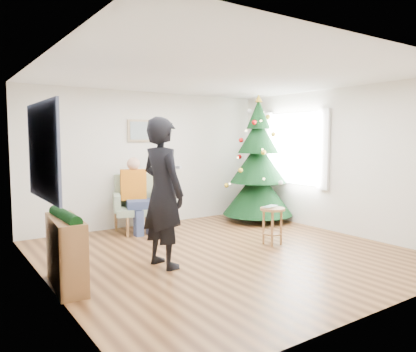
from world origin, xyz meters
TOP-DOWN VIEW (x-y plane):
  - floor at (0.00, 0.00)m, footprint 5.00×5.00m
  - ceiling at (0.00, 0.00)m, footprint 5.00×5.00m
  - wall_back at (0.00, 2.50)m, footprint 5.00×0.00m
  - wall_front at (0.00, -2.50)m, footprint 5.00×0.00m
  - wall_left at (-2.50, 0.00)m, footprint 0.00×5.00m
  - wall_right at (2.50, 0.00)m, footprint 0.00×5.00m
  - window_panel at (2.47, 1.00)m, footprint 0.04×1.30m
  - curtains at (2.44, 1.00)m, footprint 0.05×1.75m
  - christmas_tree at (1.99, 1.55)m, footprint 1.43×1.43m
  - stool at (0.91, -0.04)m, footprint 0.40×0.40m
  - laptop at (0.91, -0.04)m, footprint 0.38×0.30m
  - armchair at (-0.48, 2.06)m, footprint 0.98×0.95m
  - seated_person at (-0.50, 2.01)m, footprint 0.56×0.73m
  - standing_man at (-1.06, -0.04)m, footprint 0.59×0.79m
  - game_controller at (-0.84, -0.07)m, footprint 0.06×0.13m
  - console at (-2.33, -0.08)m, footprint 0.39×1.02m
  - garland at (-2.33, -0.08)m, footprint 0.14×0.90m
  - tapestry at (-2.46, 0.30)m, footprint 0.03×1.50m
  - framed_picture at (-0.20, 2.46)m, footprint 0.52×0.05m

SIDE VIEW (x-z plane):
  - floor at x=0.00m, z-range 0.00..0.00m
  - stool at x=0.91m, z-range 0.01..0.60m
  - armchair at x=-0.48m, z-range -0.13..0.90m
  - console at x=-2.33m, z-range 0.00..0.80m
  - laptop at x=0.91m, z-range 0.60..0.62m
  - seated_person at x=-0.50m, z-range 0.02..1.38m
  - garland at x=-2.33m, z-range 0.75..0.89m
  - standing_man at x=-1.06m, z-range 0.00..1.98m
  - christmas_tree at x=1.99m, z-range -0.13..2.46m
  - wall_back at x=0.00m, z-range -1.20..3.80m
  - wall_front at x=0.00m, z-range -1.20..3.80m
  - wall_left at x=-2.50m, z-range -1.20..3.80m
  - wall_right at x=2.50m, z-range -1.20..3.80m
  - game_controller at x=-0.84m, z-range 1.30..1.34m
  - window_panel at x=2.47m, z-range 0.80..2.20m
  - curtains at x=2.44m, z-range 0.75..2.25m
  - tapestry at x=-2.46m, z-range 0.98..2.12m
  - framed_picture at x=-0.20m, z-range 1.64..2.06m
  - ceiling at x=0.00m, z-range 2.60..2.60m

